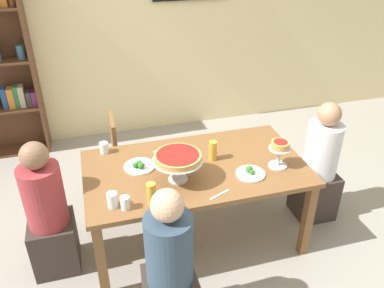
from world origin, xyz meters
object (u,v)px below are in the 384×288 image
(beer_glass_amber_short, at_px, (151,194))
(cutlery_fork_near, at_px, (162,149))
(beer_glass_amber_tall, at_px, (213,151))
(diner_head_east, at_px, (319,170))
(salad_plate_far_diner, at_px, (250,173))
(water_glass_clear_far, at_px, (104,148))
(deep_dish_pizza_stand, at_px, (178,159))
(cutlery_knife_near, at_px, (220,195))
(chair_far_left, at_px, (127,153))
(personal_pizza_stand, at_px, (280,149))
(diner_near_left, at_px, (170,274))
(salad_plate_near_diner, at_px, (139,166))
(water_glass_clear_spare, at_px, (112,200))
(dining_table, at_px, (195,175))
(water_glass_clear_near, at_px, (125,203))
(diner_head_west, at_px, (49,218))

(beer_glass_amber_short, bearing_deg, cutlery_fork_near, 72.41)
(beer_glass_amber_tall, distance_m, cutlery_fork_near, 0.46)
(diner_head_east, relative_size, beer_glass_amber_short, 6.83)
(salad_plate_far_diner, height_order, water_glass_clear_far, water_glass_clear_far)
(deep_dish_pizza_stand, xyz_separation_m, salad_plate_far_diner, (0.55, -0.08, -0.17))
(beer_glass_amber_tall, bearing_deg, deep_dish_pizza_stand, -149.34)
(cutlery_knife_near, bearing_deg, chair_far_left, 91.45)
(personal_pizza_stand, bearing_deg, diner_head_east, 18.17)
(diner_near_left, xyz_separation_m, water_glass_clear_far, (-0.28, 1.20, 0.30))
(deep_dish_pizza_stand, distance_m, salad_plate_near_diner, 0.39)
(salad_plate_far_diner, xyz_separation_m, water_glass_clear_spare, (-1.06, -0.10, 0.04))
(dining_table, height_order, diner_head_east, diner_head_east)
(salad_plate_near_diner, height_order, beer_glass_amber_short, beer_glass_amber_short)
(diner_near_left, height_order, cutlery_fork_near, diner_near_left)
(deep_dish_pizza_stand, xyz_separation_m, cutlery_knife_near, (0.24, -0.26, -0.19))
(beer_glass_amber_tall, relative_size, cutlery_fork_near, 0.92)
(deep_dish_pizza_stand, bearing_deg, water_glass_clear_far, 132.53)
(chair_far_left, bearing_deg, salad_plate_far_diner, 40.22)
(beer_glass_amber_tall, height_order, water_glass_clear_near, beer_glass_amber_tall)
(diner_near_left, distance_m, beer_glass_amber_tall, 1.07)
(beer_glass_amber_short, distance_m, cutlery_fork_near, 0.74)
(dining_table, bearing_deg, chair_far_left, 121.09)
(diner_near_left, xyz_separation_m, cutlery_fork_near, (0.20, 1.12, 0.25))
(diner_head_east, relative_size, deep_dish_pizza_stand, 3.02)
(dining_table, height_order, beer_glass_amber_short, beer_glass_amber_short)
(water_glass_clear_far, bearing_deg, beer_glass_amber_tall, -22.30)
(salad_plate_far_diner, xyz_separation_m, water_glass_clear_far, (-1.06, 0.63, 0.03))
(salad_plate_near_diner, bearing_deg, deep_dish_pizza_stand, -43.40)
(dining_table, distance_m, beer_glass_amber_short, 0.58)
(cutlery_knife_near, bearing_deg, diner_near_left, -162.96)
(beer_glass_amber_tall, distance_m, water_glass_clear_spare, 0.94)
(diner_near_left, xyz_separation_m, cutlery_knife_near, (0.46, 0.39, 0.25))
(beer_glass_amber_short, relative_size, water_glass_clear_near, 1.73)
(salad_plate_near_diner, bearing_deg, dining_table, -13.39)
(chair_far_left, xyz_separation_m, cutlery_knife_near, (0.53, -1.17, 0.26))
(diner_head_east, bearing_deg, chair_far_left, -25.57)
(water_glass_clear_far, xyz_separation_m, cutlery_fork_near, (0.48, -0.07, -0.04))
(dining_table, bearing_deg, diner_head_west, -179.00)
(cutlery_fork_near, bearing_deg, diner_near_left, 58.09)
(water_glass_clear_spare, bearing_deg, cutlery_fork_near, 53.69)
(chair_far_left, relative_size, water_glass_clear_near, 8.92)
(personal_pizza_stand, height_order, salad_plate_near_diner, personal_pizza_stand)
(salad_plate_near_diner, xyz_separation_m, water_glass_clear_near, (-0.17, -0.48, 0.03))
(diner_head_west, height_order, diner_head_east, same)
(diner_head_west, distance_m, salad_plate_far_diner, 1.57)
(chair_far_left, distance_m, water_glass_clear_far, 0.52)
(diner_head_east, bearing_deg, beer_glass_amber_short, 12.99)
(diner_near_left, distance_m, cutlery_knife_near, 0.65)
(dining_table, xyz_separation_m, diner_head_east, (1.15, -0.00, -0.17))
(deep_dish_pizza_stand, bearing_deg, beer_glass_amber_tall, 30.66)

